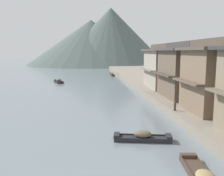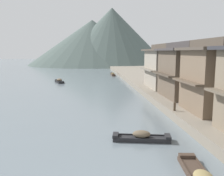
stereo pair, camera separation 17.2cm
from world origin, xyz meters
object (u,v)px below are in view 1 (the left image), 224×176
(mooring_post_dock_mid, at_px, (175,107))
(boat_moored_third, at_px, (59,81))
(boat_moored_nearest, at_px, (112,74))
(house_waterfront_narrow, at_px, (169,67))
(house_waterfront_tall, at_px, (189,70))
(boat_moored_far, at_px, (142,137))
(house_waterfront_second, at_px, (219,76))

(mooring_post_dock_mid, bearing_deg, boat_moored_third, 116.45)
(boat_moored_nearest, height_order, house_waterfront_narrow, house_waterfront_narrow)
(boat_moored_nearest, height_order, house_waterfront_tall, house_waterfront_tall)
(boat_moored_nearest, distance_m, boat_moored_far, 44.97)
(boat_moored_far, bearing_deg, mooring_post_dock_mid, 51.37)
(boat_moored_third, relative_size, boat_moored_far, 0.97)
(boat_moored_far, xyz_separation_m, house_waterfront_second, (7.53, 4.40, 3.50))
(house_waterfront_second, bearing_deg, boat_moored_third, 121.82)
(boat_moored_nearest, xyz_separation_m, boat_moored_far, (-2.29, -44.91, 0.04))
(boat_moored_far, bearing_deg, boat_moored_third, 106.32)
(boat_moored_nearest, bearing_deg, house_waterfront_tall, -80.72)
(house_waterfront_second, xyz_separation_m, house_waterfront_tall, (0.26, 6.83, -0.01))
(house_waterfront_second, xyz_separation_m, mooring_post_dock_mid, (-3.58, 0.54, -2.65))
(house_waterfront_narrow, bearing_deg, boat_moored_nearest, 102.01)
(house_waterfront_tall, distance_m, mooring_post_dock_mid, 7.83)
(boat_moored_nearest, bearing_deg, boat_moored_third, -130.14)
(boat_moored_nearest, xyz_separation_m, house_waterfront_second, (5.25, -40.51, 3.53))
(boat_moored_nearest, relative_size, mooring_post_dock_mid, 7.84)
(house_waterfront_tall, bearing_deg, boat_moored_far, -124.73)
(house_waterfront_tall, relative_size, mooring_post_dock_mid, 9.95)
(mooring_post_dock_mid, bearing_deg, house_waterfront_tall, 58.62)
(boat_moored_third, distance_m, house_waterfront_tall, 26.51)
(boat_moored_nearest, height_order, house_waterfront_second, house_waterfront_second)
(house_waterfront_narrow, bearing_deg, house_waterfront_second, -91.43)
(boat_moored_nearest, height_order, boat_moored_far, boat_moored_far)
(boat_moored_nearest, relative_size, boat_moored_third, 1.50)
(boat_moored_third, height_order, boat_moored_far, boat_moored_third)
(house_waterfront_tall, xyz_separation_m, house_waterfront_narrow, (0.10, 7.35, -0.00))
(house_waterfront_second, bearing_deg, house_waterfront_narrow, 88.57)
(house_waterfront_tall, bearing_deg, mooring_post_dock_mid, -121.38)
(boat_moored_far, distance_m, house_waterfront_narrow, 20.48)
(boat_moored_third, distance_m, house_waterfront_second, 31.87)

